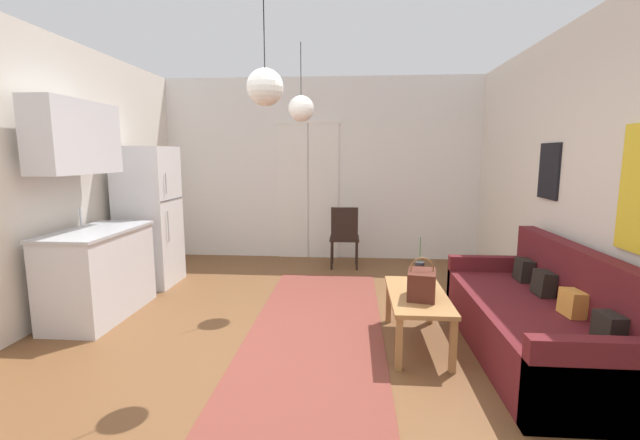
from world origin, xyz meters
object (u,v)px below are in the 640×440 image
at_px(bamboo_vase, 419,276).
at_px(pendant_lamp_far, 301,109).
at_px(couch, 540,322).
at_px(pendant_lamp_near, 265,87).
at_px(refrigerator, 149,216).
at_px(accent_chair, 344,235).
at_px(coffee_table, 417,300).
at_px(handbag, 422,284).

bearing_deg(bamboo_vase, pendant_lamp_far, 137.99).
xyz_separation_m(couch, bamboo_vase, (-0.94, 0.23, 0.30)).
xyz_separation_m(bamboo_vase, pendant_lamp_near, (-1.23, -0.48, 1.53)).
bearing_deg(refrigerator, bamboo_vase, -24.70).
bearing_deg(bamboo_vase, accent_chair, 106.43).
xyz_separation_m(coffee_table, refrigerator, (-3.10, 1.52, 0.47)).
height_order(coffee_table, refrigerator, refrigerator).
relative_size(bamboo_vase, pendant_lamp_far, 0.57).
height_order(bamboo_vase, refrigerator, refrigerator).
distance_m(coffee_table, pendant_lamp_near, 2.14).
height_order(couch, coffee_table, couch).
height_order(bamboo_vase, handbag, bamboo_vase).
xyz_separation_m(couch, accent_chair, (-1.63, 2.60, 0.21)).
distance_m(coffee_table, pendant_lamp_far, 2.35).
relative_size(handbag, pendant_lamp_near, 0.42).
bearing_deg(pendant_lamp_near, accent_chair, 79.48).
height_order(accent_chair, pendant_lamp_near, pendant_lamp_near).
xyz_separation_m(couch, handbag, (-0.95, 0.04, 0.28)).
xyz_separation_m(pendant_lamp_near, pendant_lamp_far, (0.08, 1.52, 0.01)).
distance_m(couch, accent_chair, 3.08).
bearing_deg(handbag, bamboo_vase, 87.11).
height_order(handbag, pendant_lamp_far, pendant_lamp_far).
height_order(couch, accent_chair, couch).
bearing_deg(accent_chair, coffee_table, 104.61).
relative_size(bamboo_vase, refrigerator, 0.27).
bearing_deg(accent_chair, handbag, 104.24).
bearing_deg(accent_chair, couch, 121.34).
xyz_separation_m(couch, coffee_table, (-0.96, 0.15, 0.11)).
bearing_deg(refrigerator, couch, -22.38).
bearing_deg(pendant_lamp_near, pendant_lamp_far, 87.09).
relative_size(handbag, pendant_lamp_far, 0.42).
height_order(bamboo_vase, pendant_lamp_far, pendant_lamp_far).
relative_size(refrigerator, pendant_lamp_near, 2.08).
height_order(handbag, accent_chair, accent_chair).
bearing_deg(bamboo_vase, couch, -14.07).
distance_m(accent_chair, pendant_lamp_near, 3.32).
relative_size(bamboo_vase, handbag, 1.38).
distance_m(coffee_table, handbag, 0.21).
bearing_deg(pendant_lamp_far, pendant_lamp_near, -92.91).
distance_m(accent_chair, pendant_lamp_far, 2.15).
bearing_deg(accent_chair, bamboo_vase, 105.65).
bearing_deg(handbag, couch, -2.25).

